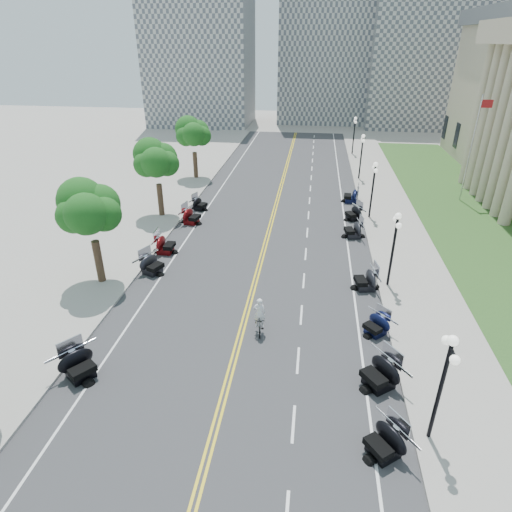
{
  "coord_description": "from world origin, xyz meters",
  "views": [
    {
      "loc": [
        3.37,
        -20.85,
        14.33
      ],
      "look_at": [
        0.09,
        3.26,
        2.0
      ],
      "focal_mm": 30.0,
      "sensor_mm": 36.0,
      "label": 1
    }
  ],
  "objects_px": {
    "motorcycle_n_3": "(385,441)",
    "cyclist_rider": "(260,302)",
    "flagpole": "(471,150)",
    "bicycle": "(259,324)"
  },
  "relations": [
    {
      "from": "flagpole",
      "to": "cyclist_rider",
      "type": "height_order",
      "value": "flagpole"
    },
    {
      "from": "motorcycle_n_3",
      "to": "bicycle",
      "type": "relative_size",
      "value": 1.11
    },
    {
      "from": "motorcycle_n_3",
      "to": "bicycle",
      "type": "xyz_separation_m",
      "value": [
        -5.72,
        7.02,
        -0.16
      ]
    },
    {
      "from": "motorcycle_n_3",
      "to": "cyclist_rider",
      "type": "xyz_separation_m",
      "value": [
        -5.72,
        7.02,
        1.28
      ]
    },
    {
      "from": "flagpole",
      "to": "cyclist_rider",
      "type": "xyz_separation_m",
      "value": [
        -17.02,
        -23.95,
        -3.02
      ]
    },
    {
      "from": "motorcycle_n_3",
      "to": "cyclist_rider",
      "type": "bearing_deg",
      "value": -177.52
    },
    {
      "from": "flagpole",
      "to": "motorcycle_n_3",
      "type": "bearing_deg",
      "value": -110.03
    },
    {
      "from": "flagpole",
      "to": "motorcycle_n_3",
      "type": "distance_m",
      "value": 33.25
    },
    {
      "from": "flagpole",
      "to": "cyclist_rider",
      "type": "relative_size",
      "value": 5.54
    },
    {
      "from": "flagpole",
      "to": "motorcycle_n_3",
      "type": "relative_size",
      "value": 5.02
    }
  ]
}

